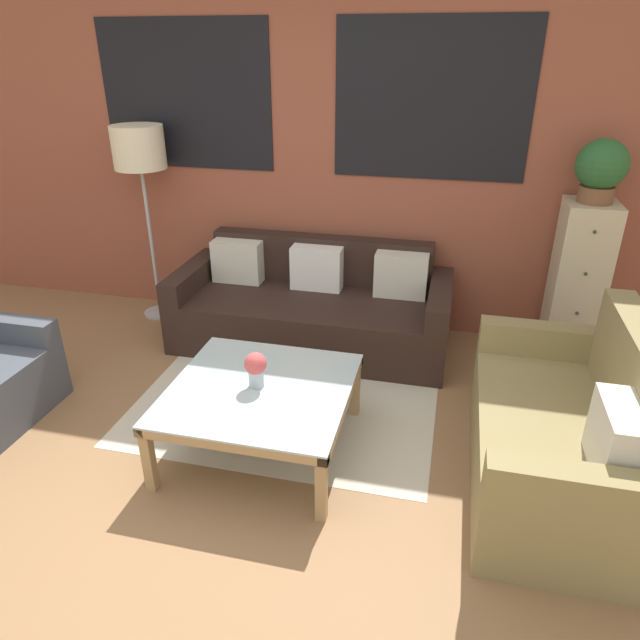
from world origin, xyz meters
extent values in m
plane|color=#8E6642|center=(0.00, 0.00, 0.00)|extent=(16.00, 16.00, 0.00)
cube|color=brown|center=(0.00, 2.44, 1.40)|extent=(8.40, 0.08, 2.80)
cube|color=black|center=(-0.95, 2.39, 1.80)|extent=(1.40, 0.01, 1.10)
cube|color=black|center=(0.95, 2.39, 1.80)|extent=(1.40, 0.01, 1.10)
cube|color=beige|center=(0.22, 1.18, 0.00)|extent=(1.96, 1.71, 0.00)
cube|color=black|center=(0.18, 1.82, 0.20)|extent=(1.79, 0.72, 0.40)
cube|color=black|center=(0.18, 2.26, 0.39)|extent=(1.79, 0.16, 0.78)
cube|color=black|center=(-0.80, 1.90, 0.29)|extent=(0.16, 0.88, 0.58)
cube|color=black|center=(1.15, 1.90, 0.29)|extent=(0.16, 0.88, 0.58)
cube|color=beige|center=(-0.49, 2.10, 0.57)|extent=(0.40, 0.16, 0.34)
cube|color=white|center=(0.18, 2.10, 0.57)|extent=(0.40, 0.16, 0.34)
cube|color=beige|center=(0.84, 2.10, 0.57)|extent=(0.40, 0.16, 0.34)
cube|color=olive|center=(1.74, 0.66, 0.21)|extent=(0.64, 1.22, 0.42)
cube|color=olive|center=(2.14, 0.66, 0.46)|extent=(0.16, 1.22, 0.92)
cube|color=olive|center=(1.82, 1.34, 0.31)|extent=(0.80, 0.14, 0.62)
cube|color=olive|center=(1.82, -0.02, 0.31)|extent=(0.80, 0.14, 0.62)
cube|color=beige|center=(1.98, 0.27, 0.59)|extent=(0.16, 0.40, 0.34)
cube|color=#474C56|center=(-1.65, 0.77, 0.28)|extent=(0.80, 0.14, 0.56)
cube|color=silver|center=(0.22, 0.57, 0.42)|extent=(1.01, 1.01, 0.01)
cube|color=tan|center=(0.22, 0.09, 0.38)|extent=(1.01, 0.05, 0.05)
cube|color=tan|center=(0.22, 1.05, 0.38)|extent=(1.01, 0.05, 0.05)
cube|color=tan|center=(-0.26, 0.57, 0.38)|extent=(0.05, 1.01, 0.05)
cube|color=tan|center=(0.70, 0.57, 0.38)|extent=(0.05, 1.01, 0.05)
cube|color=tan|center=(-0.25, 0.10, 0.20)|extent=(0.06, 0.05, 0.41)
cube|color=tan|center=(0.69, 0.10, 0.20)|extent=(0.05, 0.05, 0.41)
cube|color=tan|center=(-0.25, 1.04, 0.20)|extent=(0.06, 0.06, 0.41)
cube|color=tan|center=(0.69, 1.04, 0.20)|extent=(0.05, 0.06, 0.41)
cylinder|color=#B2B2B7|center=(-1.27, 2.14, 0.01)|extent=(0.28, 0.28, 0.02)
cylinder|color=#B2B2B7|center=(-1.27, 2.14, 0.65)|extent=(0.03, 0.03, 1.25)
cylinder|color=beige|center=(-1.27, 2.14, 1.44)|extent=(0.41, 0.41, 0.33)
cube|color=#C6B793|center=(2.11, 2.17, 0.60)|extent=(0.35, 0.38, 1.19)
sphere|color=#38332D|center=(2.11, 1.97, 1.04)|extent=(0.02, 0.02, 0.02)
sphere|color=#38332D|center=(2.11, 1.97, 0.74)|extent=(0.02, 0.02, 0.02)
sphere|color=#38332D|center=(2.11, 1.97, 0.45)|extent=(0.02, 0.02, 0.02)
sphere|color=#38332D|center=(2.11, 1.97, 0.15)|extent=(0.02, 0.02, 0.02)
cylinder|color=brown|center=(2.11, 2.17, 1.25)|extent=(0.23, 0.23, 0.11)
sphere|color=#285B2D|center=(2.11, 2.17, 1.45)|extent=(0.34, 0.34, 0.34)
cylinder|color=#ADBCC6|center=(0.20, 0.58, 0.47)|extent=(0.08, 0.08, 0.10)
sphere|color=#CC4C4C|center=(0.20, 0.58, 0.57)|extent=(0.13, 0.13, 0.13)
camera|label=1|loc=(1.18, -2.00, 2.16)|focal=32.00mm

